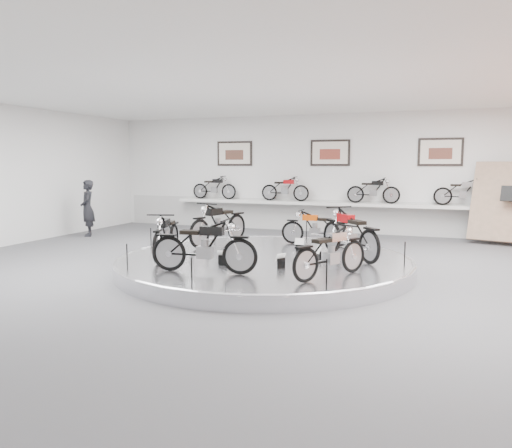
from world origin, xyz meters
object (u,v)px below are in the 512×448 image
(visitor, at_px, (88,208))
(bike_b, at_px, (316,228))
(bike_c, at_px, (219,223))
(bike_e, at_px, (204,246))
(shelf, at_px, (328,204))
(display_platform, at_px, (264,264))
(bike_a, at_px, (350,233))
(bike_d, at_px, (166,235))
(bike_f, at_px, (331,252))

(visitor, bearing_deg, bike_b, 43.09)
(bike_b, bearing_deg, bike_c, 17.94)
(bike_e, bearing_deg, shelf, 78.96)
(display_platform, distance_m, shelf, 6.46)
(bike_a, height_order, visitor, visitor)
(visitor, bearing_deg, bike_a, 35.15)
(display_platform, xyz_separation_m, bike_e, (-0.54, -1.87, 0.67))
(bike_d, bearing_deg, bike_b, 120.59)
(bike_d, bearing_deg, bike_e, 37.23)
(display_platform, bearing_deg, bike_e, -106.02)
(display_platform, xyz_separation_m, bike_f, (1.77, -1.41, 0.62))
(bike_c, xyz_separation_m, bike_d, (-0.33, -2.01, -0.04))
(bike_e, bearing_deg, display_platform, 66.64)
(bike_f, bearing_deg, display_platform, 81.19)
(display_platform, xyz_separation_m, bike_c, (-1.66, 1.24, 0.69))
(display_platform, distance_m, bike_b, 2.19)
(bike_a, xyz_separation_m, bike_b, (-1.10, 1.41, -0.10))
(bike_c, relative_size, visitor, 1.02)
(bike_a, distance_m, bike_d, 3.98)
(bike_d, bearing_deg, visitor, -141.95)
(shelf, height_order, bike_f, bike_f)
(bike_f, relative_size, visitor, 0.88)
(shelf, distance_m, bike_b, 4.46)
(shelf, relative_size, bike_d, 6.48)
(bike_b, relative_size, visitor, 0.83)
(display_platform, height_order, bike_a, bike_a)
(bike_b, bearing_deg, bike_e, 72.65)
(display_platform, bearing_deg, bike_b, 71.70)
(shelf, xyz_separation_m, bike_a, (1.76, -5.82, -0.15))
(display_platform, bearing_deg, bike_f, -38.69)
(bike_d, relative_size, visitor, 0.93)
(display_platform, height_order, bike_e, bike_e)
(bike_f, bearing_deg, bike_d, 110.15)
(bike_a, bearing_deg, bike_f, 137.93)
(bike_b, bearing_deg, bike_f, 107.79)
(bike_a, bearing_deg, display_platform, 66.10)
(bike_d, bearing_deg, bike_a, 94.18)
(bike_c, bearing_deg, visitor, -92.89)
(bike_b, height_order, bike_f, bike_f)
(shelf, height_order, bike_e, bike_e)
(shelf, height_order, bike_b, bike_b)
(bike_c, distance_m, bike_f, 4.33)
(bike_c, bearing_deg, bike_e, 34.61)
(bike_d, height_order, visitor, visitor)
(bike_d, bearing_deg, bike_f, 64.54)
(bike_d, xyz_separation_m, bike_f, (3.75, -0.64, -0.03))
(bike_a, xyz_separation_m, bike_f, (0.01, -2.00, -0.08))
(bike_a, relative_size, bike_d, 1.10)
(shelf, height_order, visitor, visitor)
(bike_b, xyz_separation_m, bike_f, (1.11, -3.41, 0.03))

